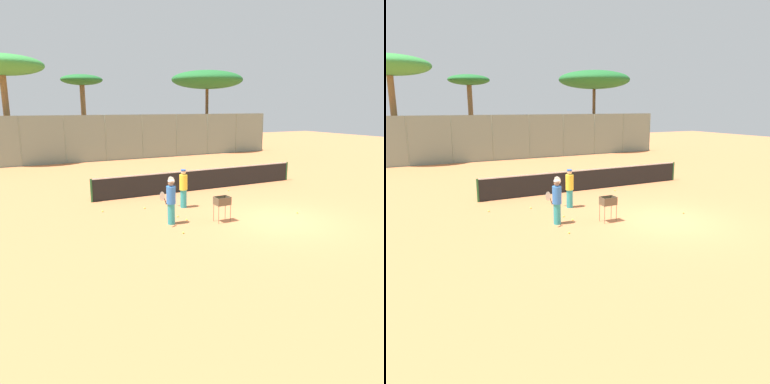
{
  "view_description": "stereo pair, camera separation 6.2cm",
  "coord_description": "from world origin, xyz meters",
  "views": [
    {
      "loc": [
        -9.17,
        -10.43,
        4.17
      ],
      "look_at": [
        -2.73,
        1.9,
        1.0
      ],
      "focal_mm": 35.0,
      "sensor_mm": 36.0,
      "label": 1
    },
    {
      "loc": [
        -9.11,
        -10.46,
        4.17
      ],
      "look_at": [
        -2.73,
        1.9,
        1.0
      ],
      "focal_mm": 35.0,
      "sensor_mm": 36.0,
      "label": 2
    }
  ],
  "objects": [
    {
      "name": "ground_plane",
      "position": [
        0.0,
        0.0,
        0.0
      ],
      "size": [
        80.0,
        80.0,
        0.0
      ],
      "primitive_type": "plane",
      "color": "#C67242"
    },
    {
      "name": "tennis_net",
      "position": [
        0.0,
        6.03,
        0.56
      ],
      "size": [
        11.36,
        0.1,
        1.07
      ],
      "color": "#26592D",
      "rests_on": "ground_plane"
    },
    {
      "name": "back_fence",
      "position": [
        0.0,
        18.79,
        1.79
      ],
      "size": [
        27.63,
        0.08,
        3.58
      ],
      "color": "gray",
      "rests_on": "ground_plane"
    },
    {
      "name": "tree_0",
      "position": [
        9.05,
        21.39,
        6.65
      ],
      "size": [
        6.72,
        6.72,
        7.51
      ],
      "color": "brown",
      "rests_on": "ground_plane"
    },
    {
      "name": "tree_1",
      "position": [
        -2.16,
        23.33,
        6.13
      ],
      "size": [
        3.5,
        3.5,
        6.87
      ],
      "color": "brown",
      "rests_on": "ground_plane"
    },
    {
      "name": "tree_3",
      "position": [
        -8.27,
        20.82,
        7.02
      ],
      "size": [
        5.85,
        5.85,
        7.86
      ],
      "color": "brown",
      "rests_on": "ground_plane"
    },
    {
      "name": "player_white_outfit",
      "position": [
        -3.81,
        1.47,
        0.85
      ],
      "size": [
        0.8,
        0.54,
        1.63
      ],
      "rotation": [
        0.0,
        0.0,
        3.67
      ],
      "color": "teal",
      "rests_on": "ground_plane"
    },
    {
      "name": "player_red_cap",
      "position": [
        -2.39,
        3.35,
        0.85
      ],
      "size": [
        0.73,
        0.65,
        1.63
      ],
      "rotation": [
        0.0,
        0.0,
        2.43
      ],
      "color": "teal",
      "rests_on": "ground_plane"
    },
    {
      "name": "ball_cart",
      "position": [
        -2.0,
        0.9,
        0.72
      ],
      "size": [
        0.56,
        0.41,
        0.95
      ],
      "color": "brown",
      "rests_on": "ground_plane"
    },
    {
      "name": "tennis_ball_0",
      "position": [
        -3.12,
        1.6,
        0.03
      ],
      "size": [
        0.07,
        0.07,
        0.07
      ],
      "primitive_type": "sphere",
      "color": "#D1E54C",
      "rests_on": "ground_plane"
    },
    {
      "name": "tennis_ball_1",
      "position": [
        0.29,
        3.86,
        0.03
      ],
      "size": [
        0.07,
        0.07,
        0.07
      ],
      "primitive_type": "sphere",
      "color": "#D1E54C",
      "rests_on": "ground_plane"
    },
    {
      "name": "tennis_ball_2",
      "position": [
        -3.22,
        2.17,
        0.03
      ],
      "size": [
        0.07,
        0.07,
        0.07
      ],
      "primitive_type": "sphere",
      "color": "#D1E54C",
      "rests_on": "ground_plane"
    },
    {
      "name": "tennis_ball_3",
      "position": [
        1.07,
        5.16,
        0.03
      ],
      "size": [
        0.07,
        0.07,
        0.07
      ],
      "primitive_type": "sphere",
      "color": "#D1E54C",
      "rests_on": "ground_plane"
    },
    {
      "name": "tennis_ball_4",
      "position": [
        -0.24,
        3.19,
        0.03
      ],
      "size": [
        0.07,
        0.07,
        0.07
      ],
      "primitive_type": "sphere",
      "color": "#D1E54C",
      "rests_on": "ground_plane"
    },
    {
      "name": "tennis_ball_5",
      "position": [
        -5.62,
        4.24,
        0.03
      ],
      "size": [
        0.07,
        0.07,
        0.07
      ],
      "primitive_type": "sphere",
      "color": "#D1E54C",
      "rests_on": "ground_plane"
    },
    {
      "name": "tennis_ball_6",
      "position": [
        1.26,
        0.41,
        0.03
      ],
      "size": [
        0.07,
        0.07,
        0.07
      ],
      "primitive_type": "sphere",
      "color": "#D1E54C",
      "rests_on": "ground_plane"
    },
    {
      "name": "tennis_ball_7",
      "position": [
        -3.89,
        0.32,
        0.03
      ],
      "size": [
        0.07,
        0.07,
        0.07
      ],
      "primitive_type": "sphere",
      "color": "#D1E54C",
      "rests_on": "ground_plane"
    },
    {
      "name": "tennis_ball_8",
      "position": [
        -3.92,
        3.92,
        0.03
      ],
      "size": [
        0.07,
        0.07,
        0.07
      ],
      "primitive_type": "sphere",
      "color": "#D1E54C",
      "rests_on": "ground_plane"
    },
    {
      "name": "parked_car",
      "position": [
        5.24,
        21.68,
        0.66
      ],
      "size": [
        4.2,
        1.7,
        1.6
      ],
      "color": "#3F4C8C",
      "rests_on": "ground_plane"
    }
  ]
}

